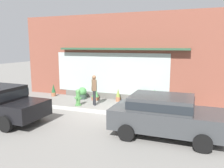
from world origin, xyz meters
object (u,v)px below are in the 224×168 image
at_px(potted_plant_window_left, 190,101).
at_px(potted_plant_window_right, 140,96).
at_px(potted_plant_window_center, 82,93).
at_px(potted_plant_near_hydrant, 154,97).
at_px(parked_car_dark_gray, 165,113).
at_px(potted_plant_low_front, 54,90).
at_px(potted_plant_doorstep, 118,95).
at_px(pedestrian_with_handbag, 94,88).
at_px(fire_hydrant, 78,97).
at_px(potted_plant_corner_tall, 95,94).

xyz_separation_m(potted_plant_window_left, potted_plant_window_right, (-2.79, 0.08, 0.01)).
bearing_deg(potted_plant_window_center, potted_plant_window_right, 2.19).
height_order(potted_plant_window_right, potted_plant_near_hydrant, potted_plant_near_hydrant).
distance_m(parked_car_dark_gray, potted_plant_window_left, 4.46).
xyz_separation_m(parked_car_dark_gray, potted_plant_low_front, (-7.99, 4.32, -0.49)).
relative_size(potted_plant_window_left, potted_plant_window_center, 1.20).
xyz_separation_m(potted_plant_window_left, potted_plant_doorstep, (-4.19, 0.14, -0.06)).
relative_size(pedestrian_with_handbag, potted_plant_low_front, 2.12).
bearing_deg(potted_plant_window_right, potted_plant_near_hydrant, 14.63).
height_order(potted_plant_window_left, potted_plant_low_front, potted_plant_window_left).
xyz_separation_m(fire_hydrant, potted_plant_near_hydrant, (4.01, 1.89, -0.04)).
distance_m(pedestrian_with_handbag, potted_plant_window_left, 5.34).
bearing_deg(potted_plant_corner_tall, potted_plant_window_left, 0.20).
relative_size(parked_car_dark_gray, potted_plant_window_center, 5.48).
height_order(parked_car_dark_gray, potted_plant_near_hydrant, parked_car_dark_gray).
xyz_separation_m(parked_car_dark_gray, potted_plant_window_center, (-5.79, 4.31, -0.51)).
distance_m(potted_plant_window_right, potted_plant_near_hydrant, 0.82).
xyz_separation_m(parked_car_dark_gray, potted_plant_window_left, (0.75, 4.38, -0.45)).
bearing_deg(pedestrian_with_handbag, potted_plant_window_center, 6.95).
bearing_deg(potted_plant_low_front, potted_plant_window_right, 1.32).
height_order(potted_plant_window_left, potted_plant_window_center, potted_plant_window_left).
bearing_deg(potted_plant_window_left, fire_hydrant, -165.03).
relative_size(pedestrian_with_handbag, potted_plant_window_center, 2.30).
bearing_deg(pedestrian_with_handbag, potted_plant_doorstep, -80.05).
xyz_separation_m(potted_plant_low_front, potted_plant_corner_tall, (3.08, 0.04, 0.01)).
height_order(fire_hydrant, potted_plant_low_front, fire_hydrant).
height_order(fire_hydrant, pedestrian_with_handbag, pedestrian_with_handbag).
height_order(pedestrian_with_handbag, potted_plant_window_center, pedestrian_with_handbag).
bearing_deg(parked_car_dark_gray, potted_plant_low_front, 151.84).
height_order(potted_plant_window_center, potted_plant_doorstep, potted_plant_doorstep).
relative_size(fire_hydrant, potted_plant_low_front, 1.15).
distance_m(fire_hydrant, potted_plant_window_right, 3.62).
bearing_deg(potted_plant_near_hydrant, potted_plant_low_front, -177.07).
height_order(potted_plant_low_front, potted_plant_near_hydrant, potted_plant_near_hydrant).
height_order(parked_car_dark_gray, potted_plant_corner_tall, parked_car_dark_gray).
relative_size(pedestrian_with_handbag, parked_car_dark_gray, 0.42).
distance_m(pedestrian_with_handbag, potted_plant_corner_tall, 1.41).
relative_size(potted_plant_window_left, potted_plant_low_front, 1.11).
distance_m(pedestrian_with_handbag, potted_plant_window_center, 1.88).
relative_size(potted_plant_window_center, potted_plant_low_front, 0.92).
height_order(fire_hydrant, potted_plant_corner_tall, fire_hydrant).
bearing_deg(potted_plant_doorstep, potted_plant_near_hydrant, 3.84).
xyz_separation_m(potted_plant_doorstep, potted_plant_window_right, (1.40, -0.06, 0.06)).
bearing_deg(potted_plant_near_hydrant, potted_plant_window_left, -8.13).
height_order(fire_hydrant, potted_plant_window_center, fire_hydrant).
bearing_deg(parked_car_dark_gray, pedestrian_with_handbag, 144.46).
height_order(parked_car_dark_gray, potted_plant_window_right, parked_car_dark_gray).
xyz_separation_m(pedestrian_with_handbag, parked_car_dark_gray, (4.42, -3.18, -0.13)).
bearing_deg(fire_hydrant, potted_plant_window_left, 14.97).
relative_size(potted_plant_doorstep, potted_plant_window_right, 0.95).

